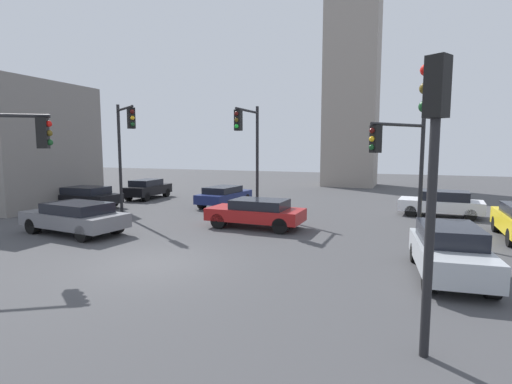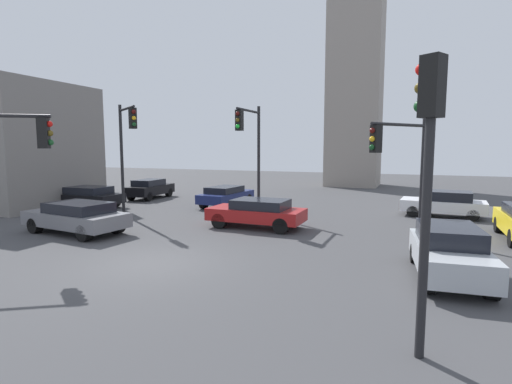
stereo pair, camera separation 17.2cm
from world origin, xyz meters
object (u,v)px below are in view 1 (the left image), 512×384
object	(u,v)px
car_1	(83,197)
car_3	(75,217)
traffic_light_4	(249,140)
car_6	(257,212)
car_7	(450,251)
traffic_light_0	(399,155)
car_2	(442,203)
traffic_light_1	(125,139)
car_5	(148,188)
traffic_light_3	(433,152)
car_4	(224,195)

from	to	relation	value
car_1	car_3	distance (m)	7.81
traffic_light_4	car_6	xyz separation A→B (m)	(1.32, -2.23, -3.36)
car_3	car_7	xyz separation A→B (m)	(14.36, -0.32, 0.03)
traffic_light_0	car_1	distance (m)	18.49
traffic_light_0	car_6	world-z (taller)	traffic_light_0
car_1	car_2	size ratio (longest dim) A/B	1.10
traffic_light_1	car_5	distance (m)	8.78
car_3	car_5	bearing A→B (deg)	-61.53
traffic_light_3	car_5	xyz separation A→B (m)	(-18.06, 15.95, -2.84)
car_3	car_5	xyz separation A→B (m)	(-4.49, 10.79, 0.01)
traffic_light_3	traffic_light_4	size ratio (longest dim) A/B	0.87
traffic_light_1	car_7	xyz separation A→B (m)	(14.78, -4.10, -3.37)
traffic_light_1	car_2	xyz separation A→B (m)	(15.27, 6.82, -3.41)
traffic_light_3	car_2	size ratio (longest dim) A/B	1.20
traffic_light_0	traffic_light_3	xyz separation A→B (m)	(0.78, -8.77, 0.18)
car_2	car_7	size ratio (longest dim) A/B	1.01
traffic_light_3	car_1	bearing A→B (deg)	-0.35
traffic_light_0	car_4	world-z (taller)	traffic_light_0
traffic_light_4	car_7	xyz separation A→B (m)	(8.95, -6.63, -3.32)
car_1	car_2	xyz separation A→B (m)	(20.23, 4.95, 0.02)
traffic_light_4	car_4	world-z (taller)	traffic_light_4
car_6	traffic_light_1	bearing A→B (deg)	2.55
car_5	car_6	world-z (taller)	car_5
car_1	car_7	distance (m)	20.62
car_4	car_6	bearing A→B (deg)	-137.58
car_3	traffic_light_3	bearing A→B (deg)	165.07
traffic_light_3	traffic_light_4	xyz separation A→B (m)	(-8.17, 11.47, 0.50)
traffic_light_4	car_3	xyz separation A→B (m)	(-5.40, -6.31, -3.35)
car_3	car_5	distance (m)	11.68
traffic_light_4	car_1	distance (m)	11.32
car_3	car_6	bearing A→B (deg)	-142.88
car_3	traffic_light_1	bearing A→B (deg)	-77.78
traffic_light_1	car_2	size ratio (longest dim) A/B	1.39
car_1	car_3	xyz separation A→B (m)	(5.38, -5.66, 0.03)
traffic_light_4	car_6	world-z (taller)	traffic_light_4
traffic_light_1	car_1	distance (m)	6.31
car_1	car_2	distance (m)	20.82
traffic_light_0	car_2	bearing A→B (deg)	-159.31
traffic_light_4	car_1	world-z (taller)	traffic_light_4
traffic_light_4	car_5	distance (m)	11.36
traffic_light_1	car_7	size ratio (longest dim) A/B	1.41
traffic_light_4	car_3	size ratio (longest dim) A/B	1.21
car_3	car_4	bearing A→B (deg)	-97.98
traffic_light_4	car_1	xyz separation A→B (m)	(-10.78, -0.65, -3.38)
traffic_light_0	car_1	bearing A→B (deg)	-59.42
traffic_light_4	car_4	xyz separation A→B (m)	(-3.06, 3.20, -3.39)
car_5	car_6	xyz separation A→B (m)	(11.21, -6.71, -0.03)
traffic_light_0	car_6	size ratio (longest dim) A/B	1.11
car_4	traffic_light_1	bearing A→B (deg)	157.75
car_3	traffic_light_4	bearing A→B (deg)	-124.68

